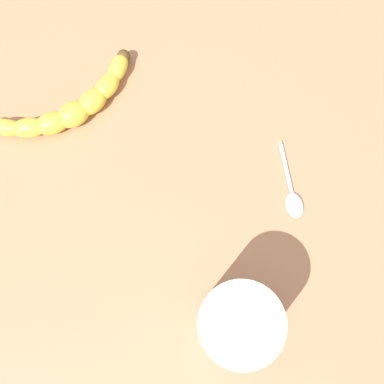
% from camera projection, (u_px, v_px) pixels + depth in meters
% --- Properties ---
extents(wooden_tabletop, '(1.20, 1.20, 0.03)m').
position_uv_depth(wooden_tabletop, '(148.00, 208.00, 0.65)').
color(wooden_tabletop, '#B17654').
rests_on(wooden_tabletop, ground).
extents(banana, '(0.16, 0.18, 0.03)m').
position_uv_depth(banana, '(69.00, 107.00, 0.66)').
color(banana, yellow).
rests_on(banana, wooden_tabletop).
extents(smoothie_glass, '(0.09, 0.09, 0.13)m').
position_uv_depth(smoothie_glass, '(236.00, 323.00, 0.54)').
color(smoothie_glass, silver).
rests_on(smoothie_glass, wooden_tabletop).
extents(teaspoon, '(0.06, 0.11, 0.01)m').
position_uv_depth(teaspoon, '(293.00, 201.00, 0.64)').
color(teaspoon, silver).
rests_on(teaspoon, wooden_tabletop).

